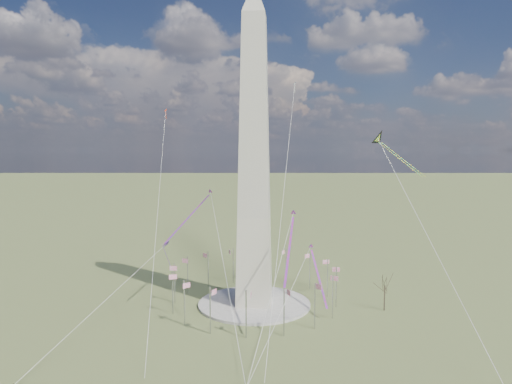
{
  "coord_description": "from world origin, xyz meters",
  "views": [
    {
      "loc": [
        11.85,
        -142.15,
        49.54
      ],
      "look_at": [
        0.55,
        0.0,
        36.49
      ],
      "focal_mm": 32.0,
      "sensor_mm": 36.0,
      "label": 1
    }
  ],
  "objects": [
    {
      "name": "kite_diamond_purple",
      "position": [
        -30.59,
        6.97,
        16.9
      ],
      "size": [
        2.34,
        3.0,
        8.76
      ],
      "rotation": [
        0.0,
        0.0,
        2.29
      ],
      "color": "#3E1C7F",
      "rests_on": "ground"
    },
    {
      "name": "kite_streamer_left",
      "position": [
        11.58,
        -15.41,
        25.59
      ],
      "size": [
        3.67,
        24.44,
        16.78
      ],
      "rotation": [
        0.0,
        0.0,
        3.05
      ],
      "color": "red",
      "rests_on": "ground"
    },
    {
      "name": "ground",
      "position": [
        0.0,
        0.0,
        0.0
      ],
      "size": [
        2000.0,
        2000.0,
        0.0
      ],
      "primitive_type": "plane",
      "color": "#536030",
      "rests_on": "ground"
    },
    {
      "name": "flagpole_ring",
      "position": [
        -0.0,
        -0.0,
        7.27
      ],
      "size": [
        54.4,
        54.4,
        13.0
      ],
      "color": "#B9BBC0",
      "rests_on": "ground"
    },
    {
      "name": "kite_streamer_right",
      "position": [
        19.74,
        2.47,
        12.25
      ],
      "size": [
        5.41,
        21.82,
        15.09
      ],
      "rotation": [
        0.0,
        0.0,
        3.33
      ],
      "color": "red",
      "rests_on": "ground"
    },
    {
      "name": "kite_delta_black",
      "position": [
        40.3,
        8.3,
        52.42
      ],
      "size": [
        16.15,
        14.59,
        14.62
      ],
      "rotation": [
        0.0,
        0.0,
        4.01
      ],
      "color": "black",
      "rests_on": "ground"
    },
    {
      "name": "kite_streamer_mid",
      "position": [
        -19.32,
        2.31,
        30.6
      ],
      "size": [
        12.12,
        20.01,
        15.29
      ],
      "rotation": [
        0.0,
        0.0,
        2.63
      ],
      "color": "red",
      "rests_on": "ground"
    },
    {
      "name": "washington_monument",
      "position": [
        0.0,
        0.0,
        47.95
      ],
      "size": [
        15.56,
        15.56,
        100.0
      ],
      "color": "beige",
      "rests_on": "plaza"
    },
    {
      "name": "kite_small_white",
      "position": [
        12.63,
        38.41,
        75.04
      ],
      "size": [
        1.32,
        1.68,
        4.36
      ],
      "rotation": [
        0.0,
        0.0,
        2.96
      ],
      "color": "silver",
      "rests_on": "ground"
    },
    {
      "name": "tree_near",
      "position": [
        40.67,
        -1.86,
        8.48
      ],
      "size": [
        6.8,
        6.8,
        11.9
      ],
      "color": "#433528",
      "rests_on": "ground"
    },
    {
      "name": "plaza",
      "position": [
        0.0,
        0.0,
        0.4
      ],
      "size": [
        36.0,
        36.0,
        0.8
      ],
      "primitive_type": "cylinder",
      "color": "beige",
      "rests_on": "ground"
    },
    {
      "name": "kite_small_red",
      "position": [
        -39.31,
        40.66,
        65.25
      ],
      "size": [
        1.55,
        1.36,
        4.06
      ],
      "rotation": [
        0.0,
        0.0,
        3.19
      ],
      "color": "#F6431C",
      "rests_on": "ground"
    }
  ]
}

